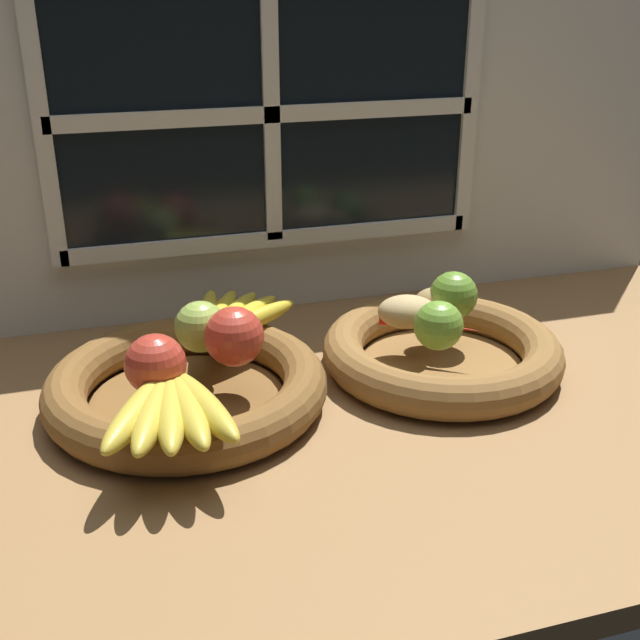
{
  "coord_description": "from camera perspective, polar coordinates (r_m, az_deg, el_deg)",
  "views": [
    {
      "loc": [
        -26.89,
        -86.97,
        49.6
      ],
      "look_at": [
        -0.64,
        0.5,
        9.52
      ],
      "focal_mm": 44.14,
      "sensor_mm": 36.0,
      "label": 1
    }
  ],
  "objects": [
    {
      "name": "lime_far",
      "position": [
        1.11,
        9.65,
        1.78
      ],
      "size": [
        6.7,
        6.7,
        6.7
      ],
      "primitive_type": "sphere",
      "color": "olive",
      "rests_on": "fruit_bowl_right"
    },
    {
      "name": "potato_oblong",
      "position": [
        1.07,
        6.39,
        0.6
      ],
      "size": [
        9.72,
        8.45,
        4.47
      ],
      "primitive_type": "ellipsoid",
      "rotation": [
        0.0,
        0.0,
        5.93
      ],
      "color": "tan",
      "rests_on": "fruit_bowl_right"
    },
    {
      "name": "fruit_bowl_left",
      "position": [
        1.0,
        -9.62,
        -4.81
      ],
      "size": [
        35.15,
        35.15,
        5.52
      ],
      "color": "brown",
      "rests_on": "ground_plane"
    },
    {
      "name": "banana_bunch_back",
      "position": [
        1.08,
        -6.56,
        0.19
      ],
      "size": [
        16.28,
        18.1,
        2.61
      ],
      "color": "gold",
      "rests_on": "fruit_bowl_left"
    },
    {
      "name": "ground_plane",
      "position": [
        1.04,
        0.42,
        -5.61
      ],
      "size": [
        140.0,
        90.0,
        3.0
      ],
      "primitive_type": "cube",
      "color": "olive"
    },
    {
      "name": "potato_back",
      "position": [
        1.11,
        8.96,
        1.27
      ],
      "size": [
        9.63,
        8.52,
        4.38
      ],
      "primitive_type": "ellipsoid",
      "rotation": [
        0.0,
        0.0,
        5.76
      ],
      "color": "#A38451",
      "rests_on": "fruit_bowl_right"
    },
    {
      "name": "apple_green_back",
      "position": [
        1.01,
        -8.65,
        -0.48
      ],
      "size": [
        6.63,
        6.63,
        6.63
      ],
      "primitive_type": "sphere",
      "color": "#99B74C",
      "rests_on": "fruit_bowl_left"
    },
    {
      "name": "back_wall",
      "position": [
        1.22,
        -3.77,
        13.37
      ],
      "size": [
        140.0,
        4.6,
        55.0
      ],
      "color": "silver",
      "rests_on": "ground_plane"
    },
    {
      "name": "banana_bunch_front",
      "position": [
        0.86,
        -10.77,
        -6.24
      ],
      "size": [
        15.96,
        19.03,
        3.28
      ],
      "color": "gold",
      "rests_on": "fruit_bowl_left"
    },
    {
      "name": "apple_red_right",
      "position": [
        0.97,
        -6.24,
        -1.19
      ],
      "size": [
        7.4,
        7.4,
        7.4
      ],
      "primitive_type": "sphere",
      "color": "#B73828",
      "rests_on": "fruit_bowl_left"
    },
    {
      "name": "fruit_bowl_right",
      "position": [
        1.08,
        8.82,
        -2.3
      ],
      "size": [
        32.58,
        32.58,
        5.52
      ],
      "color": "brown",
      "rests_on": "ground_plane"
    },
    {
      "name": "lime_near",
      "position": [
        1.01,
        8.58,
        -0.4
      ],
      "size": [
        6.39,
        6.39,
        6.39
      ],
      "primitive_type": "sphere",
      "color": "#6B9E33",
      "rests_on": "fruit_bowl_right"
    },
    {
      "name": "chili_pepper",
      "position": [
        1.07,
        7.94,
        -0.34
      ],
      "size": [
        12.22,
        9.07,
        1.75
      ],
      "primitive_type": "cone",
      "rotation": [
        0.0,
        1.57,
        -0.6
      ],
      "color": "red",
      "rests_on": "fruit_bowl_right"
    },
    {
      "name": "apple_red_front",
      "position": [
        0.91,
        -11.85,
        -3.17
      ],
      "size": [
        7.09,
        7.09,
        7.09
      ],
      "primitive_type": "sphere",
      "color": "#B73828",
      "rests_on": "fruit_bowl_left"
    }
  ]
}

